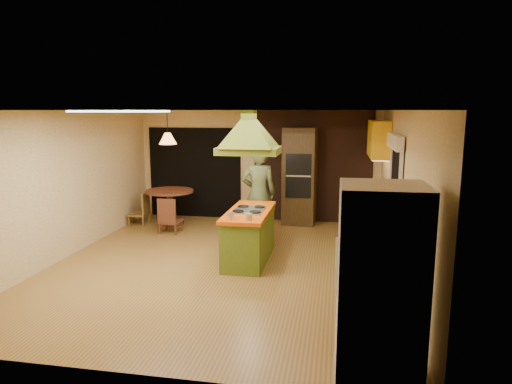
% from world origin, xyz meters
% --- Properties ---
extents(ground, '(6.50, 6.50, 0.00)m').
position_xyz_m(ground, '(0.00, 0.00, 0.00)').
color(ground, olive).
rests_on(ground, ground).
extents(room_walls, '(5.50, 6.50, 6.50)m').
position_xyz_m(room_walls, '(0.00, 0.00, 1.25)').
color(room_walls, beige).
rests_on(room_walls, ground).
extents(ceiling_plane, '(6.50, 6.50, 0.00)m').
position_xyz_m(ceiling_plane, '(0.00, 0.00, 2.50)').
color(ceiling_plane, silver).
rests_on(ceiling_plane, room_walls).
extents(brick_panel, '(2.64, 0.03, 2.50)m').
position_xyz_m(brick_panel, '(1.25, 3.23, 1.25)').
color(brick_panel, '#381E14').
rests_on(brick_panel, ground).
extents(nook_opening, '(2.20, 0.03, 2.10)m').
position_xyz_m(nook_opening, '(-1.50, 3.23, 1.05)').
color(nook_opening, black).
rests_on(nook_opening, ground).
extents(right_counter, '(0.62, 3.05, 0.92)m').
position_xyz_m(right_counter, '(2.45, 0.60, 0.46)').
color(right_counter, olive).
rests_on(right_counter, ground).
extents(upper_cabinets, '(0.34, 1.40, 0.70)m').
position_xyz_m(upper_cabinets, '(2.57, 2.20, 1.95)').
color(upper_cabinets, yellow).
rests_on(upper_cabinets, room_walls).
extents(window_right, '(0.12, 1.35, 1.06)m').
position_xyz_m(window_right, '(2.70, 0.40, 1.77)').
color(window_right, black).
rests_on(window_right, room_walls).
extents(fluor_panel, '(1.20, 0.60, 0.03)m').
position_xyz_m(fluor_panel, '(-1.10, -1.20, 2.48)').
color(fluor_panel, white).
rests_on(fluor_panel, ceiling_plane).
extents(kitchen_island, '(0.68, 1.69, 0.87)m').
position_xyz_m(kitchen_island, '(0.37, 0.31, 0.43)').
color(kitchen_island, '#5B701C').
rests_on(kitchen_island, ground).
extents(range_hood, '(1.00, 0.72, 0.79)m').
position_xyz_m(range_hood, '(0.37, 0.31, 2.25)').
color(range_hood, olive).
rests_on(range_hood, ceiling_plane).
extents(man, '(0.76, 0.60, 1.84)m').
position_xyz_m(man, '(0.32, 1.50, 0.92)').
color(man, '#444F2A').
rests_on(man, ground).
extents(refrigerator, '(0.77, 0.73, 1.86)m').
position_xyz_m(refrigerator, '(2.22, -2.90, 0.93)').
color(refrigerator, white).
rests_on(refrigerator, ground).
extents(wall_oven, '(0.74, 0.64, 2.13)m').
position_xyz_m(wall_oven, '(0.99, 2.95, 1.07)').
color(wall_oven, '#443016').
rests_on(wall_oven, ground).
extents(dining_table, '(1.04, 1.04, 0.78)m').
position_xyz_m(dining_table, '(-1.81, 2.36, 0.55)').
color(dining_table, brown).
rests_on(dining_table, ground).
extents(chair_left, '(0.39, 0.39, 0.71)m').
position_xyz_m(chair_left, '(-2.51, 2.26, 0.36)').
color(chair_left, brown).
rests_on(chair_left, ground).
extents(chair_near, '(0.42, 0.42, 0.74)m').
position_xyz_m(chair_near, '(-1.56, 1.71, 0.37)').
color(chair_near, brown).
rests_on(chair_near, ground).
extents(pendant_lamp, '(0.47, 0.47, 0.24)m').
position_xyz_m(pendant_lamp, '(-1.81, 2.36, 1.90)').
color(pendant_lamp, '#FF9E3F').
rests_on(pendant_lamp, ceiling_plane).
extents(canister_large, '(0.20, 0.20, 0.22)m').
position_xyz_m(canister_large, '(2.40, 1.36, 1.03)').
color(canister_large, '#FFE8CD').
rests_on(canister_large, right_counter).
extents(canister_medium, '(0.18, 0.18, 0.19)m').
position_xyz_m(canister_medium, '(2.40, 1.37, 1.02)').
color(canister_medium, beige).
rests_on(canister_medium, right_counter).
extents(canister_small, '(0.15, 0.15, 0.17)m').
position_xyz_m(canister_small, '(2.40, 1.40, 1.00)').
color(canister_small, beige).
rests_on(canister_small, right_counter).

